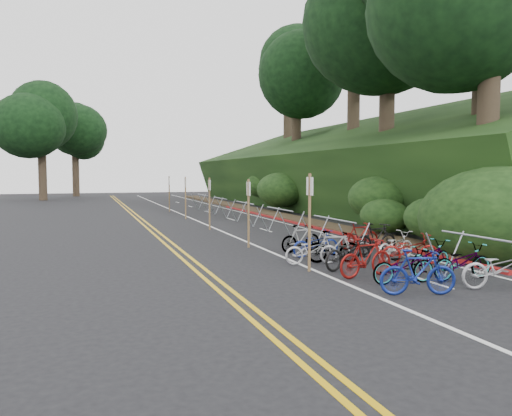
% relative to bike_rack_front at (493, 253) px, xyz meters
% --- Properties ---
extents(ground, '(120.00, 120.00, 0.00)m').
position_rel_bike_rack_front_xyz_m(ground, '(-3.55, 3.49, -0.93)').
color(ground, black).
rests_on(ground, ground).
extents(road_markings, '(7.47, 80.00, 0.01)m').
position_rel_bike_rack_front_xyz_m(road_markings, '(-2.92, 13.58, -0.93)').
color(road_markings, gold).
rests_on(road_markings, ground).
extents(red_curb, '(0.25, 28.00, 0.10)m').
position_rel_bike_rack_front_xyz_m(red_curb, '(2.15, 15.49, -0.88)').
color(red_curb, maroon).
rests_on(red_curb, ground).
extents(embankment, '(14.30, 48.14, 9.11)m').
position_rel_bike_rack_front_xyz_m(embankment, '(9.41, 22.52, 1.63)').
color(embankment, black).
rests_on(embankment, ground).
extents(tree_cluster, '(32.70, 54.25, 18.83)m').
position_rel_bike_rack_front_xyz_m(tree_cluster, '(6.21, 25.52, 10.81)').
color(tree_cluster, '#2D2319').
rests_on(tree_cluster, ground).
extents(bike_rack_front, '(1.19, 3.32, 1.27)m').
position_rel_bike_rack_front_xyz_m(bike_rack_front, '(0.00, 0.00, 0.00)').
color(bike_rack_front, '#8F949D').
rests_on(bike_rack_front, ground).
extents(bike_racks_rest, '(1.14, 23.00, 1.17)m').
position_rel_bike_rack_front_xyz_m(bike_racks_rest, '(-0.55, 16.49, -0.08)').
color(bike_racks_rest, '#8F949D').
rests_on(bike_racks_rest, ground).
extents(signpost_near, '(0.08, 0.40, 2.71)m').
position_rel_bike_rack_front_xyz_m(signpost_near, '(-2.74, 3.73, 0.61)').
color(signpost_near, brown).
rests_on(signpost_near, ground).
extents(signposts_rest, '(0.08, 18.40, 2.50)m').
position_rel_bike_rack_front_xyz_m(signposts_rest, '(-2.95, 17.49, 0.50)').
color(signposts_rest, brown).
rests_on(signposts_rest, ground).
extents(bike_front, '(0.74, 1.69, 0.86)m').
position_rel_bike_rack_front_xyz_m(bike_front, '(-2.21, 4.70, -0.50)').
color(bike_front, '#9E9EA3').
rests_on(bike_front, ground).
extents(bike_valet, '(3.31, 8.28, 1.06)m').
position_rel_bike_rack_front_xyz_m(bike_valet, '(-0.43, 3.40, -0.45)').
color(bike_valet, navy).
rests_on(bike_valet, ground).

